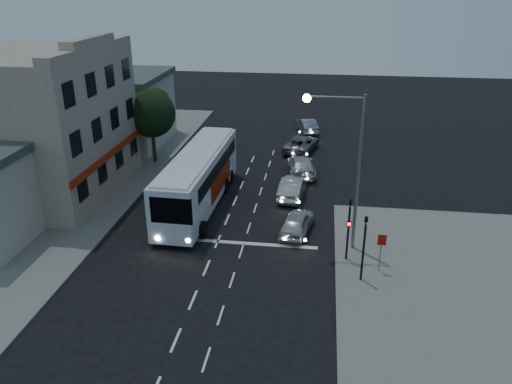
# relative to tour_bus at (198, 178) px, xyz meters

# --- Properties ---
(ground) EXTENTS (120.00, 120.00, 0.00)m
(ground) POSITION_rel_tour_bus_xyz_m (2.30, -6.86, -2.11)
(ground) COLOR black
(sidewalk_near) EXTENTS (12.00, 24.00, 0.12)m
(sidewalk_near) POSITION_rel_tour_bus_xyz_m (15.30, -10.86, -2.05)
(sidewalk_near) COLOR slate
(sidewalk_near) RESTS_ON ground
(sidewalk_far) EXTENTS (12.00, 50.00, 0.12)m
(sidewalk_far) POSITION_rel_tour_bus_xyz_m (-10.70, 1.14, -2.05)
(sidewalk_far) COLOR slate
(sidewalk_far) RESTS_ON ground
(road_markings) EXTENTS (8.00, 30.55, 0.01)m
(road_markings) POSITION_rel_tour_bus_xyz_m (3.58, -3.55, -2.11)
(road_markings) COLOR silver
(road_markings) RESTS_ON ground
(tour_bus) EXTENTS (3.05, 12.80, 3.91)m
(tour_bus) POSITION_rel_tour_bus_xyz_m (0.00, 0.00, 0.00)
(tour_bus) COLOR white
(tour_bus) RESTS_ON ground
(car_suv) EXTENTS (2.30, 4.28, 1.38)m
(car_suv) POSITION_rel_tour_bus_xyz_m (6.95, -3.06, -1.42)
(car_suv) COLOR #B4B4B9
(car_suv) RESTS_ON ground
(car_sedan_a) EXTENTS (1.95, 4.59, 1.47)m
(car_sedan_a) POSITION_rel_tour_bus_xyz_m (6.29, 2.44, -1.38)
(car_sedan_a) COLOR #BCBCBC
(car_sedan_a) RESTS_ON ground
(car_sedan_b) EXTENTS (2.72, 5.23, 1.45)m
(car_sedan_b) POSITION_rel_tour_bus_xyz_m (6.69, 7.15, -1.39)
(car_sedan_b) COLOR silver
(car_sedan_b) RESTS_ON ground
(car_sedan_c) EXTENTS (3.45, 5.53, 1.43)m
(car_sedan_c) POSITION_rel_tour_bus_xyz_m (6.40, 12.91, -1.40)
(car_sedan_c) COLOR slate
(car_sedan_c) RESTS_ON ground
(car_extra) EXTENTS (2.67, 4.50, 1.40)m
(car_extra) POSITION_rel_tour_bus_xyz_m (6.63, 19.16, -1.41)
(car_extra) COLOR #90929D
(car_extra) RESTS_ON ground
(traffic_signal_main) EXTENTS (0.25, 0.35, 4.10)m
(traffic_signal_main) POSITION_rel_tour_bus_xyz_m (9.90, -6.08, 0.31)
(traffic_signal_main) COLOR black
(traffic_signal_main) RESTS_ON sidewalk_near
(traffic_signal_side) EXTENTS (0.18, 0.15, 4.10)m
(traffic_signal_side) POSITION_rel_tour_bus_xyz_m (10.60, -8.06, 0.31)
(traffic_signal_side) COLOR black
(traffic_signal_side) RESTS_ON sidewalk_near
(regulatory_sign) EXTENTS (0.45, 0.12, 2.20)m
(regulatory_sign) POSITION_rel_tour_bus_xyz_m (11.60, -7.09, -0.52)
(regulatory_sign) COLOR slate
(regulatory_sign) RESTS_ON sidewalk_near
(streetlight) EXTENTS (3.32, 0.44, 9.00)m
(streetlight) POSITION_rel_tour_bus_xyz_m (9.64, -4.66, 3.62)
(streetlight) COLOR slate
(streetlight) RESTS_ON sidewalk_near
(main_building) EXTENTS (10.12, 12.00, 11.00)m
(main_building) POSITION_rel_tour_bus_xyz_m (-11.66, 1.14, 3.05)
(main_building) COLOR gray
(main_building) RESTS_ON sidewalk_far
(low_building_north) EXTENTS (9.40, 9.40, 6.50)m
(low_building_north) POSITION_rel_tour_bus_xyz_m (-11.20, 13.14, 1.28)
(low_building_north) COLOR beige
(low_building_north) RESTS_ON sidewalk_far
(street_tree) EXTENTS (4.00, 4.00, 6.20)m
(street_tree) POSITION_rel_tour_bus_xyz_m (-5.91, 8.17, 2.38)
(street_tree) COLOR black
(street_tree) RESTS_ON sidewalk_far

